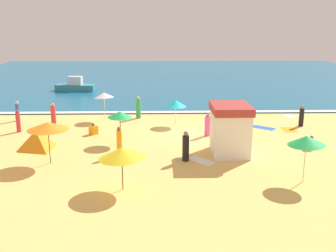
{
  "coord_description": "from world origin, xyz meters",
  "views": [
    {
      "loc": [
        -2.17,
        -26.3,
        7.56
      ],
      "look_at": [
        -1.51,
        -0.94,
        0.8
      ],
      "focal_mm": 42.34,
      "sensor_mm": 36.0,
      "label": 1
    }
  ],
  "objects_px": {
    "beach_umbrella_6": "(48,126)",
    "beachgoer_9": "(18,111)",
    "beach_umbrella_3": "(307,140)",
    "beachgoer_7": "(93,130)",
    "beach_umbrella_0": "(122,153)",
    "beachgoer_4": "(302,116)",
    "beachgoer_1": "(186,147)",
    "beach_tent": "(36,139)",
    "lifeguard_cabana": "(230,129)",
    "beachgoer_5": "(119,142)",
    "beachgoer_6": "(208,125)",
    "beach_umbrella_4": "(176,103)",
    "beachgoer_2": "(138,108)",
    "beachgoer_3": "(53,116)",
    "beachgoer_0": "(18,121)",
    "beach_umbrella_7": "(104,95)",
    "beach_umbrella_2": "(120,115)",
    "beachgoer_8": "(311,143)",
    "small_boat_0": "(76,86)"
  },
  "relations": [
    {
      "from": "beach_umbrella_2",
      "to": "beachgoer_7",
      "type": "bearing_deg",
      "value": 134.83
    },
    {
      "from": "beach_umbrella_4",
      "to": "beachgoer_0",
      "type": "relative_size",
      "value": 1.3
    },
    {
      "from": "lifeguard_cabana",
      "to": "beachgoer_3",
      "type": "bearing_deg",
      "value": 152.14
    },
    {
      "from": "beach_umbrella_4",
      "to": "beachgoer_9",
      "type": "xyz_separation_m",
      "value": [
        -12.22,
        1.66,
        -0.89
      ]
    },
    {
      "from": "beach_umbrella_0",
      "to": "beach_umbrella_6",
      "type": "xyz_separation_m",
      "value": [
        -4.25,
        3.58,
        0.33
      ]
    },
    {
      "from": "beachgoer_9",
      "to": "beachgoer_7",
      "type": "bearing_deg",
      "value": -31.47
    },
    {
      "from": "beachgoer_2",
      "to": "beach_umbrella_2",
      "type": "bearing_deg",
      "value": -97.09
    },
    {
      "from": "beachgoer_2",
      "to": "beachgoer_6",
      "type": "relative_size",
      "value": 1.14
    },
    {
      "from": "beachgoer_1",
      "to": "beach_tent",
      "type": "bearing_deg",
      "value": 164.48
    },
    {
      "from": "beach_umbrella_3",
      "to": "beachgoer_3",
      "type": "distance_m",
      "value": 18.07
    },
    {
      "from": "beach_umbrella_6",
      "to": "beachgoer_0",
      "type": "relative_size",
      "value": 1.51
    },
    {
      "from": "beachgoer_2",
      "to": "beachgoer_9",
      "type": "relative_size",
      "value": 1.13
    },
    {
      "from": "beach_umbrella_4",
      "to": "beachgoer_3",
      "type": "bearing_deg",
      "value": -177.48
    },
    {
      "from": "beach_umbrella_4",
      "to": "beach_tent",
      "type": "xyz_separation_m",
      "value": [
        -8.75,
        -5.29,
        -1.1
      ]
    },
    {
      "from": "beachgoer_7",
      "to": "beachgoer_4",
      "type": "bearing_deg",
      "value": 6.8
    },
    {
      "from": "beachgoer_2",
      "to": "beachgoer_9",
      "type": "distance_m",
      "value": 9.36
    },
    {
      "from": "beachgoer_4",
      "to": "beach_umbrella_6",
      "type": "bearing_deg",
      "value": -155.49
    },
    {
      "from": "beachgoer_5",
      "to": "beachgoer_0",
      "type": "bearing_deg",
      "value": 145.34
    },
    {
      "from": "beach_tent",
      "to": "beachgoer_9",
      "type": "xyz_separation_m",
      "value": [
        -3.47,
        6.95,
        0.21
      ]
    },
    {
      "from": "beachgoer_4",
      "to": "lifeguard_cabana",
      "type": "bearing_deg",
      "value": -136.36
    },
    {
      "from": "beach_umbrella_2",
      "to": "beachgoer_9",
      "type": "xyz_separation_m",
      "value": [
        -8.51,
        6.02,
        -1.1
      ]
    },
    {
      "from": "beachgoer_5",
      "to": "beachgoer_9",
      "type": "relative_size",
      "value": 1.1
    },
    {
      "from": "beach_umbrella_3",
      "to": "beachgoer_7",
      "type": "distance_m",
      "value": 14.45
    },
    {
      "from": "beachgoer_5",
      "to": "beach_tent",
      "type": "bearing_deg",
      "value": 163.83
    },
    {
      "from": "beach_umbrella_3",
      "to": "beach_tent",
      "type": "bearing_deg",
      "value": 158.57
    },
    {
      "from": "lifeguard_cabana",
      "to": "beachgoer_6",
      "type": "bearing_deg",
      "value": 102.3
    },
    {
      "from": "beach_umbrella_6",
      "to": "beachgoer_9",
      "type": "relative_size",
      "value": 1.56
    },
    {
      "from": "beach_umbrella_4",
      "to": "beach_umbrella_6",
      "type": "height_order",
      "value": "beach_umbrella_6"
    },
    {
      "from": "beachgoer_7",
      "to": "beachgoer_3",
      "type": "bearing_deg",
      "value": 149.06
    },
    {
      "from": "beach_umbrella_3",
      "to": "beach_tent",
      "type": "relative_size",
      "value": 0.81
    },
    {
      "from": "beachgoer_5",
      "to": "beach_umbrella_3",
      "type": "bearing_deg",
      "value": -24.24
    },
    {
      "from": "beach_umbrella_2",
      "to": "beachgoer_0",
      "type": "bearing_deg",
      "value": 159.39
    },
    {
      "from": "beach_umbrella_2",
      "to": "beachgoer_3",
      "type": "relative_size",
      "value": 1.16
    },
    {
      "from": "beach_umbrella_4",
      "to": "beachgoer_9",
      "type": "height_order",
      "value": "beach_umbrella_4"
    },
    {
      "from": "lifeguard_cabana",
      "to": "beachgoer_8",
      "type": "distance_m",
      "value": 5.35
    },
    {
      "from": "beachgoer_0",
      "to": "beachgoer_1",
      "type": "height_order",
      "value": "beachgoer_1"
    },
    {
      "from": "beachgoer_6",
      "to": "beachgoer_9",
      "type": "height_order",
      "value": "beachgoer_9"
    },
    {
      "from": "beachgoer_2",
      "to": "beachgoer_3",
      "type": "relative_size",
      "value": 0.98
    },
    {
      "from": "beach_umbrella_3",
      "to": "beachgoer_6",
      "type": "height_order",
      "value": "beach_umbrella_3"
    },
    {
      "from": "beach_umbrella_6",
      "to": "beachgoer_3",
      "type": "bearing_deg",
      "value": 102.7
    },
    {
      "from": "beach_tent",
      "to": "beachgoer_2",
      "type": "height_order",
      "value": "beachgoer_2"
    },
    {
      "from": "beach_umbrella_2",
      "to": "beachgoer_1",
      "type": "height_order",
      "value": "beach_umbrella_2"
    },
    {
      "from": "beachgoer_2",
      "to": "beachgoer_6",
      "type": "height_order",
      "value": "beachgoer_2"
    },
    {
      "from": "beachgoer_7",
      "to": "small_boat_0",
      "type": "xyz_separation_m",
      "value": [
        -4.61,
        17.07,
        0.29
      ]
    },
    {
      "from": "lifeguard_cabana",
      "to": "beachgoer_8",
      "type": "relative_size",
      "value": 3.58
    },
    {
      "from": "beach_umbrella_0",
      "to": "beach_umbrella_6",
      "type": "relative_size",
      "value": 1.06
    },
    {
      "from": "beach_umbrella_0",
      "to": "beachgoer_5",
      "type": "relative_size",
      "value": 1.5
    },
    {
      "from": "beachgoer_5",
      "to": "beachgoer_6",
      "type": "height_order",
      "value": "beachgoer_5"
    },
    {
      "from": "lifeguard_cabana",
      "to": "beach_umbrella_4",
      "type": "bearing_deg",
      "value": 113.31
    },
    {
      "from": "beach_umbrella_7",
      "to": "beach_tent",
      "type": "bearing_deg",
      "value": -114.8
    }
  ]
}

